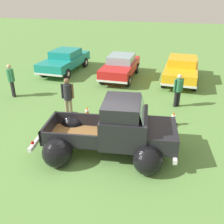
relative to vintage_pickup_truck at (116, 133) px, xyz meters
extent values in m
plane|color=#609347|center=(-0.39, -0.05, -0.76)|extent=(80.00, 80.00, 0.00)
cylinder|color=black|center=(0.95, 0.99, -0.38)|extent=(0.78, 0.31, 0.76)
cylinder|color=silver|center=(0.95, 0.99, -0.38)|extent=(0.37, 0.27, 0.34)
cylinder|color=black|center=(1.16, -0.74, -0.38)|extent=(0.78, 0.31, 0.76)
cylinder|color=silver|center=(1.16, -0.74, -0.38)|extent=(0.37, 0.27, 0.34)
cylinder|color=black|center=(-1.83, 0.66, -0.38)|extent=(0.78, 0.31, 0.76)
cylinder|color=silver|center=(-1.83, 0.66, -0.38)|extent=(0.37, 0.27, 0.34)
cylinder|color=black|center=(-1.63, -1.07, -0.38)|extent=(0.78, 0.31, 0.76)
cylinder|color=silver|center=(-1.63, -1.07, -0.38)|extent=(0.37, 0.27, 0.34)
sphere|color=black|center=(-1.83, 0.71, -0.32)|extent=(1.07, 1.07, 0.96)
sphere|color=black|center=(-1.62, -1.12, -0.32)|extent=(1.07, 1.07, 0.96)
cube|color=olive|center=(-1.33, -0.16, -0.22)|extent=(2.22, 1.77, 0.04)
cube|color=black|center=(-1.41, 0.57, 0.01)|extent=(2.05, 0.32, 0.50)
cube|color=black|center=(-1.24, -0.88, 0.01)|extent=(2.05, 0.32, 0.50)
cube|color=black|center=(-0.35, -0.04, 0.01)|extent=(0.26, 1.54, 0.50)
cube|color=black|center=(-2.31, -0.27, 0.01)|extent=(0.26, 1.54, 0.50)
cube|color=black|center=(0.26, 0.03, 0.24)|extent=(1.64, 1.86, 0.95)
cube|color=black|center=(0.16, 0.02, 0.94)|extent=(1.32, 1.66, 0.45)
cube|color=#8CADB7|center=(0.80, 0.09, 0.92)|extent=(0.32, 1.47, 0.38)
cube|color=black|center=(1.30, 0.15, 0.04)|extent=(1.43, 1.75, 0.55)
sphere|color=black|center=(0.95, 1.02, -0.34)|extent=(1.02, 1.02, 0.92)
sphere|color=black|center=(1.16, -0.77, -0.34)|extent=(1.02, 1.02, 0.92)
cube|color=silver|center=(-2.61, -0.31, -0.30)|extent=(0.35, 1.98, 0.14)
cube|color=silver|center=(1.84, 0.22, -0.30)|extent=(0.35, 1.98, 0.14)
sphere|color=red|center=(-2.66, 0.48, -0.12)|extent=(0.12, 0.12, 0.11)
sphere|color=red|center=(-2.48, -1.09, -0.12)|extent=(0.12, 0.12, 0.11)
cylinder|color=black|center=(-4.83, 6.88, -0.43)|extent=(0.22, 0.67, 0.66)
cylinder|color=silver|center=(-4.83, 6.88, -0.43)|extent=(0.22, 0.30, 0.30)
cylinder|color=black|center=(-6.53, 6.94, -0.43)|extent=(0.22, 0.67, 0.66)
cylinder|color=silver|center=(-6.53, 6.94, -0.43)|extent=(0.22, 0.30, 0.30)
cylinder|color=black|center=(-4.72, 9.83, -0.43)|extent=(0.22, 0.67, 0.66)
cylinder|color=silver|center=(-4.72, 9.83, -0.43)|extent=(0.22, 0.30, 0.30)
cylinder|color=black|center=(-6.42, 9.89, -0.43)|extent=(0.22, 0.67, 0.66)
cylinder|color=silver|center=(-6.42, 9.89, -0.43)|extent=(0.22, 0.30, 0.30)
cube|color=teal|center=(-5.63, 8.39, -0.05)|extent=(1.98, 4.67, 0.55)
cube|color=teal|center=(-5.62, 8.57, 0.45)|extent=(1.65, 1.99, 0.45)
cube|color=silver|center=(-5.54, 10.65, -0.31)|extent=(1.88, 0.17, 0.12)
cube|color=silver|center=(-5.71, 6.12, -0.31)|extent=(1.88, 0.17, 0.12)
cylinder|color=black|center=(-0.89, 6.54, -0.43)|extent=(0.21, 0.66, 0.66)
cylinder|color=silver|center=(-0.89, 6.54, -0.43)|extent=(0.21, 0.30, 0.30)
cylinder|color=black|center=(-2.47, 6.56, -0.43)|extent=(0.21, 0.66, 0.66)
cylinder|color=silver|center=(-2.47, 6.56, -0.43)|extent=(0.21, 0.30, 0.30)
cylinder|color=black|center=(-0.86, 9.24, -0.43)|extent=(0.21, 0.66, 0.66)
cylinder|color=silver|center=(-0.86, 9.24, -0.43)|extent=(0.21, 0.30, 0.30)
cylinder|color=black|center=(-2.45, 9.26, -0.43)|extent=(0.21, 0.66, 0.66)
cylinder|color=silver|center=(-2.45, 9.26, -0.43)|extent=(0.21, 0.30, 0.30)
cube|color=red|center=(-1.67, 7.90, -0.05)|extent=(1.74, 4.23, 0.55)
cube|color=#8CADB7|center=(-1.67, 8.07, 0.45)|extent=(1.48, 1.78, 0.45)
cube|color=silver|center=(-1.65, 9.97, -0.31)|extent=(1.77, 0.12, 0.12)
cube|color=silver|center=(-1.69, 5.83, -0.31)|extent=(1.77, 0.12, 0.12)
cylinder|color=black|center=(2.78, 6.78, -0.43)|extent=(0.23, 0.67, 0.66)
cylinder|color=silver|center=(2.78, 6.78, -0.43)|extent=(0.23, 0.31, 0.30)
cylinder|color=black|center=(1.07, 6.86, -0.43)|extent=(0.23, 0.67, 0.66)
cylinder|color=silver|center=(1.07, 6.86, -0.43)|extent=(0.23, 0.31, 0.30)
cylinder|color=black|center=(2.91, 9.63, -0.43)|extent=(0.23, 0.67, 0.66)
cylinder|color=silver|center=(2.91, 9.63, -0.43)|extent=(0.23, 0.31, 0.30)
cylinder|color=black|center=(1.21, 9.71, -0.43)|extent=(0.23, 0.67, 0.66)
cylinder|color=silver|center=(1.21, 9.71, -0.43)|extent=(0.23, 0.31, 0.30)
cube|color=#F2A819|center=(1.99, 8.24, -0.05)|extent=(2.04, 4.53, 0.55)
cube|color=#F2A819|center=(2.00, 8.42, 0.45)|extent=(1.67, 1.94, 0.45)
cube|color=silver|center=(2.10, 10.43, -0.31)|extent=(1.89, 0.19, 0.12)
cube|color=silver|center=(1.89, 6.06, -0.31)|extent=(1.89, 0.19, 0.12)
cylinder|color=black|center=(-6.43, 3.58, -0.34)|extent=(0.21, 0.21, 0.83)
cylinder|color=black|center=(-6.30, 3.47, -0.34)|extent=(0.21, 0.21, 0.83)
cylinder|color=#2D724C|center=(-6.36, 3.53, 0.38)|extent=(0.48, 0.48, 0.62)
cylinder|color=#DBAD84|center=(-6.54, 3.66, 0.41)|extent=(0.13, 0.13, 0.59)
cylinder|color=#2D724C|center=(-6.19, 3.39, 0.41)|extent=(0.13, 0.13, 0.59)
sphere|color=#DBAD84|center=(-6.36, 3.53, 0.84)|extent=(0.32, 0.32, 0.22)
cylinder|color=gray|center=(-2.49, 1.99, -0.32)|extent=(0.18, 0.18, 0.88)
cylinder|color=gray|center=(-2.66, 1.95, -0.32)|extent=(0.18, 0.18, 0.88)
cylinder|color=#26262B|center=(-2.58, 1.97, 0.45)|extent=(0.41, 0.41, 0.66)
cylinder|color=brown|center=(-2.36, 2.02, 0.48)|extent=(0.11, 0.11, 0.62)
cylinder|color=#26262B|center=(-2.79, 1.92, 0.48)|extent=(0.11, 0.11, 0.62)
sphere|color=brown|center=(-2.58, 1.97, 0.92)|extent=(0.28, 0.28, 0.24)
cylinder|color=black|center=(1.94, 4.44, -0.37)|extent=(0.21, 0.21, 0.77)
cylinder|color=black|center=(1.81, 4.34, -0.37)|extent=(0.21, 0.21, 0.77)
cylinder|color=#2D724C|center=(1.88, 4.39, 0.30)|extent=(0.48, 0.48, 0.58)
cylinder|color=#2D724C|center=(2.05, 4.53, 0.33)|extent=(0.13, 0.13, 0.55)
cylinder|color=#2D724C|center=(1.71, 4.25, 0.33)|extent=(0.13, 0.13, 0.55)
sphere|color=beige|center=(1.88, 4.39, 0.72)|extent=(0.29, 0.29, 0.21)
cube|color=black|center=(-1.77, 2.03, -0.74)|extent=(0.36, 0.36, 0.03)
cone|color=orange|center=(-1.77, 2.03, -0.43)|extent=(0.28, 0.28, 0.60)
cylinder|color=white|center=(-1.77, 2.03, -0.34)|extent=(0.17, 0.17, 0.08)
cube|color=black|center=(1.80, 2.43, -0.74)|extent=(0.36, 0.36, 0.03)
cone|color=orange|center=(1.80, 2.43, -0.43)|extent=(0.28, 0.28, 0.60)
cylinder|color=white|center=(1.80, 2.43, -0.34)|extent=(0.17, 0.17, 0.08)
camera|label=1|loc=(1.67, -6.97, 4.23)|focal=40.29mm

